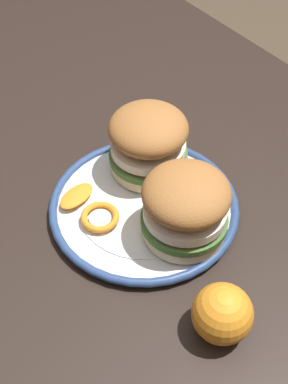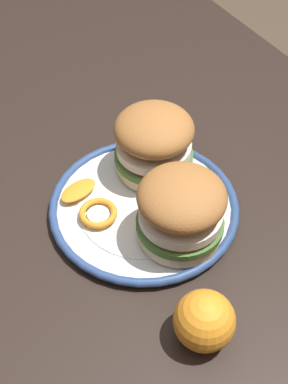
{
  "view_description": "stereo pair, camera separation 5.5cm",
  "coord_description": "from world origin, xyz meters",
  "px_view_note": "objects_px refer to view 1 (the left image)",
  "views": [
    {
      "loc": [
        0.4,
        -0.24,
        1.34
      ],
      "look_at": [
        0.01,
        0.05,
        0.8
      ],
      "focal_mm": 50.04,
      "sensor_mm": 36.0,
      "label": 1
    },
    {
      "loc": [
        0.43,
        -0.2,
        1.34
      ],
      "look_at": [
        0.01,
        0.05,
        0.8
      ],
      "focal_mm": 50.04,
      "sensor_mm": 36.0,
      "label": 2
    }
  ],
  "objects_px": {
    "dining_table": "(113,265)",
    "dinner_plate": "(144,207)",
    "sandwich_half_left": "(148,141)",
    "sandwich_half_right": "(185,206)",
    "whole_orange": "(222,314)"
  },
  "relations": [
    {
      "from": "dining_table",
      "to": "sandwich_half_right",
      "type": "height_order",
      "value": "sandwich_half_right"
    },
    {
      "from": "dinner_plate",
      "to": "whole_orange",
      "type": "distance_m",
      "value": 0.21
    },
    {
      "from": "dinner_plate",
      "to": "dining_table",
      "type": "bearing_deg",
      "value": -97.3
    },
    {
      "from": "dinner_plate",
      "to": "sandwich_half_right",
      "type": "distance_m",
      "value": 0.09
    },
    {
      "from": "sandwich_half_right",
      "to": "whole_orange",
      "type": "bearing_deg",
      "value": -21.64
    },
    {
      "from": "dinner_plate",
      "to": "sandwich_half_left",
      "type": "relative_size",
      "value": 1.92
    },
    {
      "from": "sandwich_half_left",
      "to": "sandwich_half_right",
      "type": "bearing_deg",
      "value": -16.0
    },
    {
      "from": "sandwich_half_left",
      "to": "whole_orange",
      "type": "relative_size",
      "value": 1.94
    },
    {
      "from": "sandwich_half_right",
      "to": "dinner_plate",
      "type": "bearing_deg",
      "value": -170.15
    },
    {
      "from": "dining_table",
      "to": "sandwich_half_left",
      "type": "bearing_deg",
      "value": 114.7
    },
    {
      "from": "sandwich_half_right",
      "to": "whole_orange",
      "type": "relative_size",
      "value": 1.96
    },
    {
      "from": "sandwich_half_right",
      "to": "whole_orange",
      "type": "distance_m",
      "value": 0.14
    },
    {
      "from": "dining_table",
      "to": "sandwich_half_right",
      "type": "relative_size",
      "value": 9.53
    },
    {
      "from": "dining_table",
      "to": "dinner_plate",
      "type": "height_order",
      "value": "dinner_plate"
    },
    {
      "from": "sandwich_half_left",
      "to": "whole_orange",
      "type": "distance_m",
      "value": 0.27
    }
  ]
}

